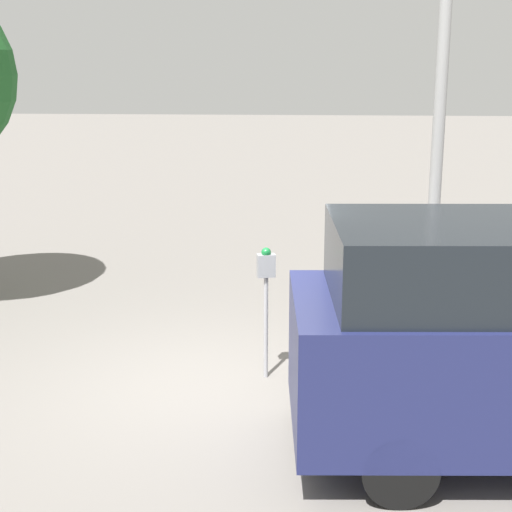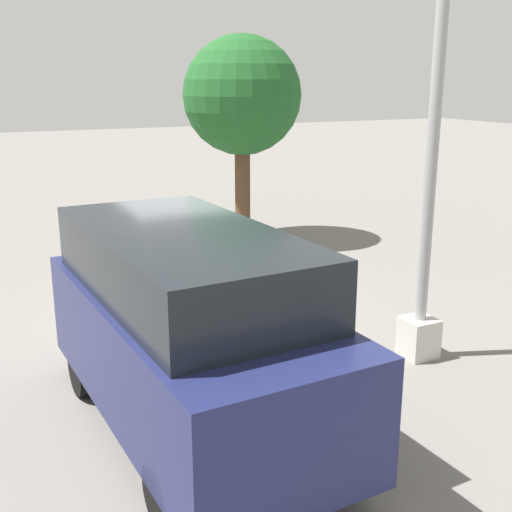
# 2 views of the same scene
# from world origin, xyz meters

# --- Properties ---
(ground_plane) EXTENTS (80.00, 80.00, 0.00)m
(ground_plane) POSITION_xyz_m (0.00, 0.00, 0.00)
(ground_plane) COLOR slate
(parking_meter_near) EXTENTS (0.22, 0.15, 1.55)m
(parking_meter_near) POSITION_xyz_m (0.57, 0.36, 1.14)
(parking_meter_near) COLOR #9E9EA3
(parking_meter_near) RESTS_ON ground
(lamp_post) EXTENTS (0.44, 0.44, 6.72)m
(lamp_post) POSITION_xyz_m (2.69, 2.18, 2.28)
(lamp_post) COLOR beige
(lamp_post) RESTS_ON ground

